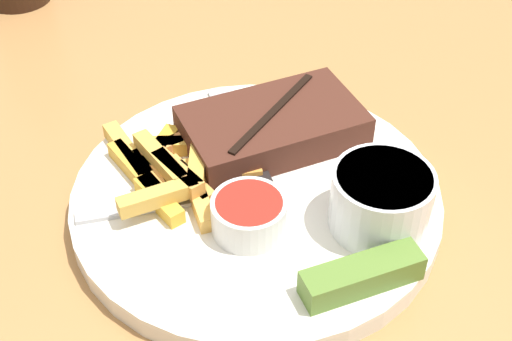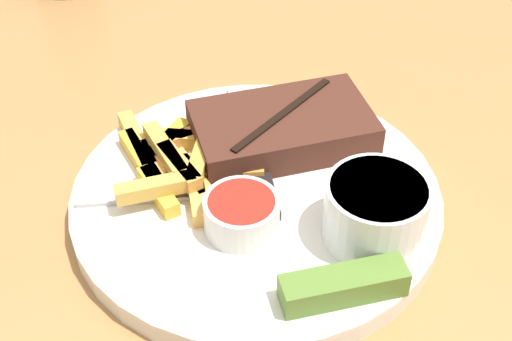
{
  "view_description": "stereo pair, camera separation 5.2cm",
  "coord_description": "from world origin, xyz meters",
  "px_view_note": "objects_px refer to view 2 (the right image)",
  "views": [
    {
      "loc": [
        -0.09,
        -0.38,
        1.15
      ],
      "look_at": [
        0.0,
        0.0,
        0.8
      ],
      "focal_mm": 50.0,
      "sensor_mm": 36.0,
      "label": 1
    },
    {
      "loc": [
        -0.04,
        -0.39,
        1.15
      ],
      "look_at": [
        0.0,
        0.0,
        0.8
      ],
      "focal_mm": 50.0,
      "sensor_mm": 36.0,
      "label": 2
    }
  ],
  "objects_px": {
    "steak_portion": "(282,128)",
    "dipping_sauce_cup": "(242,213)",
    "dinner_plate": "(256,199)",
    "fork_utensil": "(159,195)",
    "coleslaw_cup": "(376,208)",
    "pickle_spear": "(344,285)",
    "knife_utensil": "(256,160)"
  },
  "relations": [
    {
      "from": "knife_utensil",
      "to": "coleslaw_cup",
      "type": "bearing_deg",
      "value": -142.55
    },
    {
      "from": "steak_portion",
      "to": "dipping_sauce_cup",
      "type": "bearing_deg",
      "value": -113.78
    },
    {
      "from": "coleslaw_cup",
      "to": "pickle_spear",
      "type": "xyz_separation_m",
      "value": [
        -0.03,
        -0.05,
        -0.02
      ]
    },
    {
      "from": "steak_portion",
      "to": "dipping_sauce_cup",
      "type": "distance_m",
      "value": 0.1
    },
    {
      "from": "coleslaw_cup",
      "to": "knife_utensil",
      "type": "bearing_deg",
      "value": 130.92
    },
    {
      "from": "steak_portion",
      "to": "knife_utensil",
      "type": "distance_m",
      "value": 0.04
    },
    {
      "from": "dipping_sauce_cup",
      "to": "knife_utensil",
      "type": "xyz_separation_m",
      "value": [
        0.02,
        0.07,
        -0.01
      ]
    },
    {
      "from": "pickle_spear",
      "to": "fork_utensil",
      "type": "bearing_deg",
      "value": 138.46
    },
    {
      "from": "knife_utensil",
      "to": "dipping_sauce_cup",
      "type": "bearing_deg",
      "value": 162.81
    },
    {
      "from": "coleslaw_cup",
      "to": "knife_utensil",
      "type": "distance_m",
      "value": 0.11
    },
    {
      "from": "dinner_plate",
      "to": "steak_portion",
      "type": "distance_m",
      "value": 0.07
    },
    {
      "from": "dinner_plate",
      "to": "steak_portion",
      "type": "height_order",
      "value": "steak_portion"
    },
    {
      "from": "coleslaw_cup",
      "to": "dipping_sauce_cup",
      "type": "distance_m",
      "value": 0.09
    },
    {
      "from": "dinner_plate",
      "to": "coleslaw_cup",
      "type": "bearing_deg",
      "value": -34.9
    },
    {
      "from": "dinner_plate",
      "to": "dipping_sauce_cup",
      "type": "xyz_separation_m",
      "value": [
        -0.01,
        -0.04,
        0.02
      ]
    },
    {
      "from": "dipping_sauce_cup",
      "to": "fork_utensil",
      "type": "height_order",
      "value": "dipping_sauce_cup"
    },
    {
      "from": "coleslaw_cup",
      "to": "dipping_sauce_cup",
      "type": "height_order",
      "value": "coleslaw_cup"
    },
    {
      "from": "dipping_sauce_cup",
      "to": "knife_utensil",
      "type": "bearing_deg",
      "value": 76.29
    },
    {
      "from": "steak_portion",
      "to": "pickle_spear",
      "type": "relative_size",
      "value": 1.8
    },
    {
      "from": "fork_utensil",
      "to": "knife_utensil",
      "type": "height_order",
      "value": "knife_utensil"
    },
    {
      "from": "steak_portion",
      "to": "dipping_sauce_cup",
      "type": "relative_size",
      "value": 2.85
    },
    {
      "from": "pickle_spear",
      "to": "knife_utensil",
      "type": "bearing_deg",
      "value": 107.43
    },
    {
      "from": "steak_portion",
      "to": "coleslaw_cup",
      "type": "distance_m",
      "value": 0.12
    },
    {
      "from": "coleslaw_cup",
      "to": "fork_utensil",
      "type": "height_order",
      "value": "coleslaw_cup"
    },
    {
      "from": "pickle_spear",
      "to": "coleslaw_cup",
      "type": "bearing_deg",
      "value": 58.72
    },
    {
      "from": "steak_portion",
      "to": "pickle_spear",
      "type": "bearing_deg",
      "value": -83.3
    },
    {
      "from": "dinner_plate",
      "to": "fork_utensil",
      "type": "xyz_separation_m",
      "value": [
        -0.07,
        0.0,
        0.01
      ]
    },
    {
      "from": "dinner_plate",
      "to": "knife_utensil",
      "type": "height_order",
      "value": "knife_utensil"
    },
    {
      "from": "steak_portion",
      "to": "dinner_plate",
      "type": "bearing_deg",
      "value": -115.9
    },
    {
      "from": "dinner_plate",
      "to": "knife_utensil",
      "type": "xyz_separation_m",
      "value": [
        0.0,
        0.03,
        0.01
      ]
    },
    {
      "from": "dinner_plate",
      "to": "coleslaw_cup",
      "type": "xyz_separation_m",
      "value": [
        0.08,
        -0.05,
        0.03
      ]
    },
    {
      "from": "coleslaw_cup",
      "to": "dipping_sauce_cup",
      "type": "bearing_deg",
      "value": 169.87
    }
  ]
}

